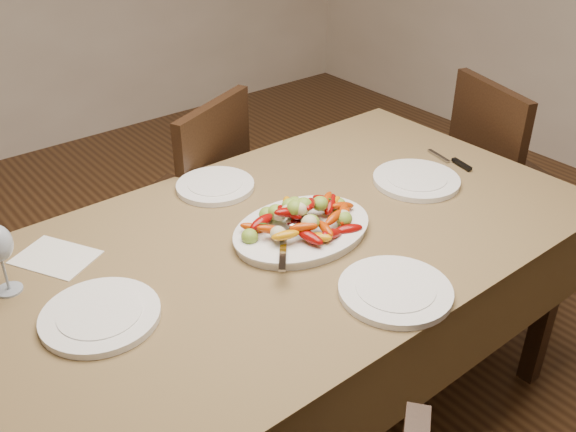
{
  "coord_description": "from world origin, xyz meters",
  "views": [
    {
      "loc": [
        -1.05,
        -0.93,
        1.76
      ],
      "look_at": [
        -0.07,
        0.29,
        0.82
      ],
      "focal_mm": 40.0,
      "sensor_mm": 36.0,
      "label": 1
    }
  ],
  "objects_px": {
    "dining_table": "(288,334)",
    "plate_right": "(416,180)",
    "chair_right": "(514,188)",
    "plate_left": "(100,316)",
    "plate_far": "(215,186)",
    "serving_platter": "(302,231)",
    "chair_far": "(179,209)",
    "wine_glass": "(1,257)",
    "plate_near": "(395,291)"
  },
  "relations": [
    {
      "from": "dining_table",
      "to": "plate_right",
      "type": "relative_size",
      "value": 6.46
    },
    {
      "from": "chair_right",
      "to": "plate_left",
      "type": "height_order",
      "value": "chair_right"
    },
    {
      "from": "chair_right",
      "to": "wine_glass",
      "type": "relative_size",
      "value": 4.64
    },
    {
      "from": "plate_right",
      "to": "wine_glass",
      "type": "bearing_deg",
      "value": 168.63
    },
    {
      "from": "chair_right",
      "to": "wine_glass",
      "type": "height_order",
      "value": "wine_glass"
    },
    {
      "from": "chair_far",
      "to": "plate_right",
      "type": "xyz_separation_m",
      "value": [
        0.48,
        -0.78,
        0.29
      ]
    },
    {
      "from": "chair_right",
      "to": "plate_right",
      "type": "distance_m",
      "value": 0.77
    },
    {
      "from": "plate_right",
      "to": "chair_far",
      "type": "bearing_deg",
      "value": 121.6
    },
    {
      "from": "chair_right",
      "to": "wine_glass",
      "type": "xyz_separation_m",
      "value": [
        -1.95,
        0.2,
        0.39
      ]
    },
    {
      "from": "chair_right",
      "to": "dining_table",
      "type": "bearing_deg",
      "value": 108.5
    },
    {
      "from": "serving_platter",
      "to": "plate_far",
      "type": "distance_m",
      "value": 0.39
    },
    {
      "from": "plate_near",
      "to": "chair_far",
      "type": "bearing_deg",
      "value": 89.22
    },
    {
      "from": "plate_far",
      "to": "plate_right",
      "type": "bearing_deg",
      "value": -35.08
    },
    {
      "from": "dining_table",
      "to": "plate_far",
      "type": "xyz_separation_m",
      "value": [
        -0.01,
        0.36,
        0.39
      ]
    },
    {
      "from": "dining_table",
      "to": "plate_right",
      "type": "distance_m",
      "value": 0.66
    },
    {
      "from": "chair_right",
      "to": "plate_left",
      "type": "xyz_separation_m",
      "value": [
        -1.82,
        -0.05,
        0.29
      ]
    },
    {
      "from": "plate_left",
      "to": "plate_far",
      "type": "distance_m",
      "value": 0.68
    },
    {
      "from": "plate_left",
      "to": "serving_platter",
      "type": "bearing_deg",
      "value": -1.32
    },
    {
      "from": "plate_right",
      "to": "serving_platter",
      "type": "bearing_deg",
      "value": -178.79
    },
    {
      "from": "plate_far",
      "to": "plate_near",
      "type": "distance_m",
      "value": 0.75
    },
    {
      "from": "plate_right",
      "to": "plate_far",
      "type": "distance_m",
      "value": 0.66
    },
    {
      "from": "plate_right",
      "to": "dining_table",
      "type": "bearing_deg",
      "value": 178.19
    },
    {
      "from": "chair_right",
      "to": "plate_far",
      "type": "xyz_separation_m",
      "value": [
        -1.25,
        0.33,
        0.29
      ]
    },
    {
      "from": "plate_left",
      "to": "plate_right",
      "type": "relative_size",
      "value": 1.0
    },
    {
      "from": "chair_right",
      "to": "plate_far",
      "type": "bearing_deg",
      "value": 92.16
    },
    {
      "from": "chair_right",
      "to": "plate_left",
      "type": "relative_size",
      "value": 3.34
    },
    {
      "from": "wine_glass",
      "to": "plate_near",
      "type": "bearing_deg",
      "value": -39.4
    },
    {
      "from": "serving_platter",
      "to": "chair_far",
      "type": "bearing_deg",
      "value": 88.3
    },
    {
      "from": "dining_table",
      "to": "serving_platter",
      "type": "height_order",
      "value": "serving_platter"
    },
    {
      "from": "plate_far",
      "to": "plate_near",
      "type": "xyz_separation_m",
      "value": [
        0.05,
        -0.75,
        0.0
      ]
    },
    {
      "from": "dining_table",
      "to": "plate_near",
      "type": "relative_size",
      "value": 6.4
    },
    {
      "from": "dining_table",
      "to": "plate_near",
      "type": "distance_m",
      "value": 0.55
    },
    {
      "from": "chair_far",
      "to": "plate_far",
      "type": "distance_m",
      "value": 0.5
    },
    {
      "from": "dining_table",
      "to": "plate_far",
      "type": "height_order",
      "value": "plate_far"
    },
    {
      "from": "chair_far",
      "to": "wine_glass",
      "type": "relative_size",
      "value": 4.64
    },
    {
      "from": "serving_platter",
      "to": "plate_near",
      "type": "relative_size",
      "value": 1.45
    },
    {
      "from": "serving_platter",
      "to": "plate_right",
      "type": "distance_m",
      "value": 0.5
    },
    {
      "from": "dining_table",
      "to": "chair_far",
      "type": "distance_m",
      "value": 0.77
    },
    {
      "from": "plate_far",
      "to": "chair_right",
      "type": "bearing_deg",
      "value": -14.82
    },
    {
      "from": "dining_table",
      "to": "wine_glass",
      "type": "height_order",
      "value": "wine_glass"
    },
    {
      "from": "plate_left",
      "to": "chair_far",
      "type": "bearing_deg",
      "value": 50.54
    },
    {
      "from": "plate_near",
      "to": "wine_glass",
      "type": "xyz_separation_m",
      "value": [
        -0.75,
        0.62,
        0.09
      ]
    },
    {
      "from": "chair_right",
      "to": "plate_right",
      "type": "relative_size",
      "value": 3.33
    },
    {
      "from": "dining_table",
      "to": "plate_right",
      "type": "height_order",
      "value": "plate_right"
    },
    {
      "from": "chair_far",
      "to": "plate_near",
      "type": "bearing_deg",
      "value": 65.65
    },
    {
      "from": "serving_platter",
      "to": "plate_right",
      "type": "height_order",
      "value": "serving_platter"
    },
    {
      "from": "serving_platter",
      "to": "wine_glass",
      "type": "relative_size",
      "value": 2.04
    },
    {
      "from": "wine_glass",
      "to": "chair_far",
      "type": "bearing_deg",
      "value": 34.32
    },
    {
      "from": "chair_far",
      "to": "wine_glass",
      "type": "distance_m",
      "value": 1.01
    },
    {
      "from": "dining_table",
      "to": "wine_glass",
      "type": "bearing_deg",
      "value": 161.91
    }
  ]
}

